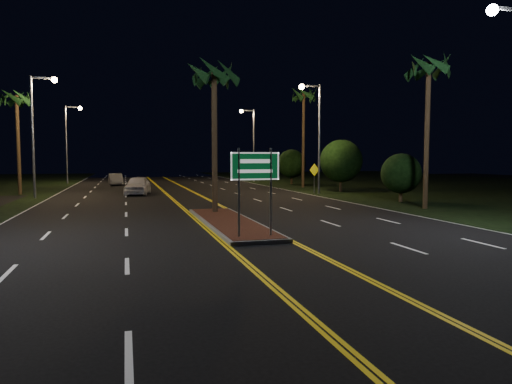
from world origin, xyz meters
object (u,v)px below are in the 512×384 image
object	(u,v)px
streetlight_left_mid	(38,122)
palm_right_near	(429,67)
palm_right_far	(304,96)
median_island	(230,222)
highway_sign	(255,174)
palm_median	(214,75)
car_near	(138,184)
streetlight_left_far	(70,135)
shrub_far	(292,164)
warning_sign	(314,174)
car_far	(116,178)
shrub_mid	(341,161)
palm_left_far	(16,99)
shrub_near	(401,173)
streetlight_right_mid	(315,126)
streetlight_right_far	(251,136)

from	to	relation	value
streetlight_left_mid	palm_right_near	size ratio (longest dim) A/B	0.97
palm_right_far	median_island	bearing A→B (deg)	-119.10
highway_sign	palm_median	distance (m)	9.11
palm_median	car_near	distance (m)	16.63
streetlight_left_far	palm_median	world-z (taller)	streetlight_left_far
shrub_far	car_near	world-z (taller)	shrub_far
palm_right_far	car_near	distance (m)	18.87
palm_median	palm_right_near	xyz separation A→B (m)	(12.50, -0.50, 0.94)
warning_sign	median_island	bearing A→B (deg)	-145.10
palm_right_near	car_far	xyz separation A→B (m)	(-18.04, 29.40, -7.47)
shrub_mid	shrub_far	xyz separation A→B (m)	(-0.20, 12.00, -0.39)
median_island	streetlight_left_mid	size ratio (longest dim) A/B	1.14
car_near	streetlight_left_far	bearing A→B (deg)	120.30
median_island	palm_left_far	distance (m)	25.76
streetlight_left_mid	highway_sign	bearing A→B (deg)	-63.41
car_near	warning_sign	distance (m)	14.65
streetlight_left_mid	shrub_near	size ratio (longest dim) A/B	2.73
streetlight_left_mid	shrub_mid	distance (m)	24.79
median_island	palm_left_far	bearing A→B (deg)	121.36
shrub_near	car_near	world-z (taller)	shrub_near
palm_right_near	shrub_mid	size ratio (longest dim) A/B	2.01
streetlight_right_mid	palm_median	distance (m)	15.73
shrub_mid	car_near	bearing A→B (deg)	175.32
shrub_mid	warning_sign	xyz separation A→B (m)	(-3.20, -1.49, -1.09)
palm_right_far	car_far	distance (m)	22.26
streetlight_left_far	warning_sign	distance (m)	30.60
streetlight_left_mid	palm_right_far	xyz separation A→B (m)	(23.41, 6.00, 3.49)
highway_sign	palm_right_near	world-z (taller)	palm_right_near
warning_sign	shrub_mid	bearing A→B (deg)	4.72
median_island	palm_left_far	xyz separation A→B (m)	(-12.80, 21.00, 7.66)
streetlight_left_far	streetlight_right_far	world-z (taller)	same
streetlight_right_mid	warning_sign	distance (m)	4.05
streetlight_left_mid	shrub_mid	size ratio (longest dim) A/B	1.95
palm_left_far	car_near	distance (m)	11.81
highway_sign	palm_left_far	distance (m)	28.77
shrub_near	shrub_far	world-z (taller)	shrub_far
shrub_mid	car_near	world-z (taller)	shrub_mid
median_island	warning_sign	bearing A→B (deg)	55.15
median_island	car_far	distance (m)	32.88
highway_sign	palm_median	xyz separation A→B (m)	(0.00, 7.70, 4.87)
palm_left_far	shrub_far	bearing A→B (deg)	16.74
streetlight_right_far	car_far	world-z (taller)	streetlight_right_far
streetlight_left_far	shrub_far	size ratio (longest dim) A/B	2.27
median_island	streetlight_left_far	distance (m)	38.89
palm_right_near	car_far	distance (m)	35.30
shrub_mid	car_near	size ratio (longest dim) A/B	0.87
palm_right_far	shrub_far	size ratio (longest dim) A/B	2.60
highway_sign	warning_sign	xyz separation A→B (m)	(10.80, 19.71, -0.76)
palm_left_far	warning_sign	world-z (taller)	palm_left_far
streetlight_left_far	shrub_near	distance (m)	38.67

